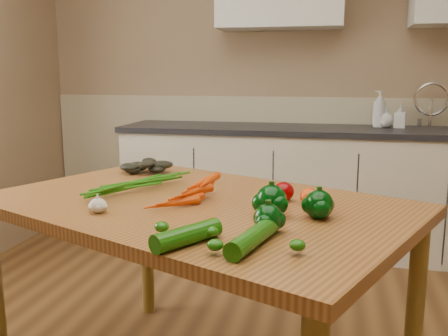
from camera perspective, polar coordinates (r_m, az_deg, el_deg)
room at (r=1.64m, az=1.52°, el=9.72°), size 4.04×5.04×2.64m
counter_run at (r=3.72m, az=10.61°, el=-2.20°), size 2.84×0.64×1.14m
table at (r=1.87m, az=-3.17°, el=-6.47°), size 1.79×1.51×0.81m
soap_bottle_a at (r=3.75m, az=17.35°, el=6.46°), size 0.14×0.14×0.26m
soap_bottle_b at (r=3.75m, az=19.49°, el=5.61°), size 0.09×0.09×0.17m
soap_bottle_c at (r=3.75m, az=17.98°, el=5.55°), size 0.13×0.13×0.15m
carrot_bunch at (r=1.89m, az=-5.77°, el=-2.33°), size 0.35×0.31×0.08m
leafy_greens at (r=2.37m, az=-8.64°, el=0.70°), size 0.22×0.20×0.11m
garlic_bulb at (r=1.73m, az=-14.22°, el=-4.19°), size 0.06×0.06×0.05m
pepper_a at (r=1.64m, az=5.42°, el=-3.76°), size 0.10×0.10×0.10m
pepper_b at (r=1.64m, az=10.80°, el=-4.13°), size 0.09×0.09×0.09m
pepper_c at (r=1.48m, az=5.06°, el=-5.79°), size 0.09×0.09×0.09m
tomato_a at (r=1.85m, az=6.84°, el=-2.69°), size 0.08×0.08×0.07m
tomato_b at (r=1.81m, az=9.73°, el=-3.24°), size 0.07×0.07×0.06m
tomato_c at (r=1.73m, az=10.91°, el=-3.88°), size 0.07×0.07×0.06m
zucchini_a at (r=1.36m, az=3.26°, el=-7.98°), size 0.11×0.26×0.05m
zucchini_b at (r=1.38m, az=-4.26°, el=-7.68°), size 0.16×0.22×0.05m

